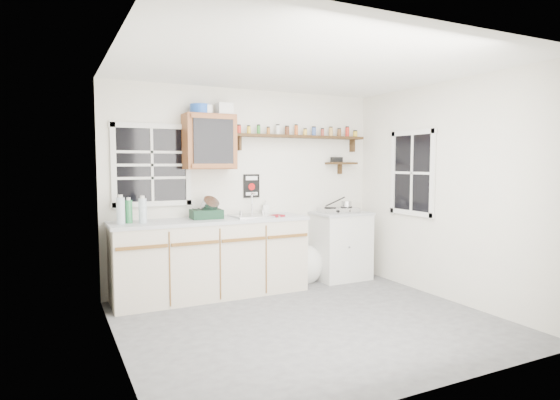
# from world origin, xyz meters

# --- Properties ---
(room) EXTENTS (3.64, 3.24, 2.54)m
(room) POSITION_xyz_m (0.00, 0.00, 1.25)
(room) COLOR #4A4A4C
(room) RESTS_ON ground
(main_cabinet) EXTENTS (2.31, 0.63, 0.92)m
(main_cabinet) POSITION_xyz_m (-0.58, 1.30, 0.46)
(main_cabinet) COLOR #BEB29D
(main_cabinet) RESTS_ON floor
(right_cabinet) EXTENTS (0.73, 0.57, 0.91)m
(right_cabinet) POSITION_xyz_m (1.25, 1.32, 0.46)
(right_cabinet) COLOR silver
(right_cabinet) RESTS_ON floor
(sink) EXTENTS (0.52, 0.44, 0.29)m
(sink) POSITION_xyz_m (-0.05, 1.30, 0.93)
(sink) COLOR #B5B5BA
(sink) RESTS_ON main_cabinet
(upper_cabinet) EXTENTS (0.60, 0.32, 0.65)m
(upper_cabinet) POSITION_xyz_m (-0.55, 1.44, 1.82)
(upper_cabinet) COLOR brown
(upper_cabinet) RESTS_ON wall_back
(upper_cabinet_clutter) EXTENTS (0.51, 0.24, 0.14)m
(upper_cabinet_clutter) POSITION_xyz_m (-0.55, 1.44, 2.21)
(upper_cabinet_clutter) COLOR #1946A4
(upper_cabinet_clutter) RESTS_ON upper_cabinet
(spice_shelf) EXTENTS (1.91, 0.18, 0.35)m
(spice_shelf) POSITION_xyz_m (0.73, 1.51, 1.93)
(spice_shelf) COLOR black
(spice_shelf) RESTS_ON wall_back
(secondary_shelf) EXTENTS (0.45, 0.16, 0.24)m
(secondary_shelf) POSITION_xyz_m (1.36, 1.52, 1.58)
(secondary_shelf) COLOR black
(secondary_shelf) RESTS_ON wall_back
(warning_sign) EXTENTS (0.22, 0.02, 0.30)m
(warning_sign) POSITION_xyz_m (0.05, 1.59, 1.28)
(warning_sign) COLOR black
(warning_sign) RESTS_ON wall_back
(window_back) EXTENTS (0.93, 0.03, 0.98)m
(window_back) POSITION_xyz_m (-1.20, 1.59, 1.55)
(window_back) COLOR black
(window_back) RESTS_ON wall_back
(window_right) EXTENTS (0.03, 0.78, 1.08)m
(window_right) POSITION_xyz_m (1.79, 0.55, 1.45)
(window_right) COLOR black
(window_right) RESTS_ON wall_back
(water_bottles) EXTENTS (0.31, 0.14, 0.32)m
(water_bottles) POSITION_xyz_m (-1.50, 1.29, 1.06)
(water_bottles) COLOR #A6B7C2
(water_bottles) RESTS_ON main_cabinet
(dish_rack) EXTENTS (0.37, 0.29, 0.27)m
(dish_rack) POSITION_xyz_m (-0.61, 1.35, 1.01)
(dish_rack) COLOR black
(dish_rack) RESTS_ON main_cabinet
(soap_bottle) EXTENTS (0.09, 0.09, 0.17)m
(soap_bottle) POSITION_xyz_m (0.22, 1.52, 1.01)
(soap_bottle) COLOR silver
(soap_bottle) RESTS_ON main_cabinet
(rag) EXTENTS (0.19, 0.18, 0.02)m
(rag) POSITION_xyz_m (0.20, 1.16, 0.93)
(rag) COLOR maroon
(rag) RESTS_ON main_cabinet
(hotplate) EXTENTS (0.54, 0.33, 0.08)m
(hotplate) POSITION_xyz_m (1.19, 1.31, 0.94)
(hotplate) COLOR #B5B5BA
(hotplate) RESTS_ON right_cabinet
(saucepan) EXTENTS (0.33, 0.20, 0.15)m
(saucepan) POSITION_xyz_m (1.32, 1.31, 1.02)
(saucepan) COLOR #B5B5BA
(saucepan) RESTS_ON hotplate
(trash_bag) EXTENTS (0.47, 0.42, 0.54)m
(trash_bag) POSITION_xyz_m (0.72, 1.40, 0.23)
(trash_bag) COLOR silver
(trash_bag) RESTS_ON floor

